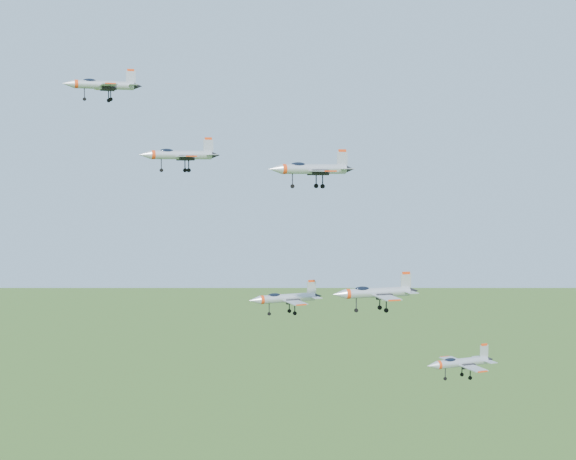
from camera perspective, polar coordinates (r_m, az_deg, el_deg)
name	(u,v)px	position (r m, az deg, el deg)	size (l,w,h in m)	color
jet_lead	(102,85)	(120.39, -13.10, 10.03)	(11.44, 9.39, 3.07)	#9CA2A8
jet_left_high	(179,155)	(108.64, -7.76, 5.33)	(11.16, 9.17, 2.99)	#9CA2A8
jet_right_high	(311,169)	(96.25, 1.66, 4.37)	(11.13, 9.12, 2.99)	#9CA2A8
jet_left_low	(285,298)	(120.40, -0.21, -4.86)	(11.87, 9.77, 3.18)	#9CA2A8
jet_right_low	(375,292)	(103.60, 6.21, -4.43)	(11.87, 9.82, 3.17)	#9CA2A8
jet_trail	(460,362)	(125.60, 12.13, -9.20)	(11.97, 9.85, 3.20)	#9CA2A8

